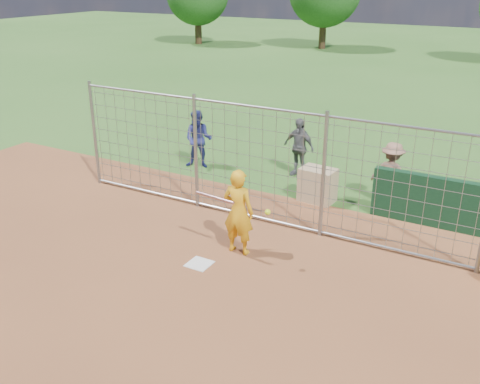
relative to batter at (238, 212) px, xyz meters
The scene contains 11 objects.
ground 1.10m from the batter, 123.80° to the right, with size 100.00×100.00×0.00m, color #2D591E.
infield_dirt 3.70m from the batter, 96.19° to the right, with size 18.00×18.00×0.00m, color brown.
home_plate 1.21m from the batter, 116.47° to the right, with size 0.43×0.43×0.02m, color silver.
dugout_wall 4.27m from the batter, 45.08° to the left, with size 2.60×0.20×1.10m, color #11381E.
batter is the anchor object (origin of this frame).
bystander_a 4.96m from the batter, 132.12° to the left, with size 0.77×0.60×1.59m, color navy.
bystander_b 4.48m from the batter, 99.01° to the left, with size 0.91×0.38×1.55m, color #58595D.
bystander_c 4.17m from the batter, 62.85° to the left, with size 0.96×0.55×1.48m, color #895E4A.
equipment_bin 3.12m from the batter, 82.76° to the left, with size 0.80×0.55×0.80m, color tan.
equipment_in_play 0.46m from the batter, 99.90° to the right, with size 1.54×0.19×0.16m.
backstop_fence 1.53m from the batter, 105.30° to the left, with size 9.08×0.08×2.60m.
Camera 1 is at (4.88, -7.33, 5.01)m, focal length 40.00 mm.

